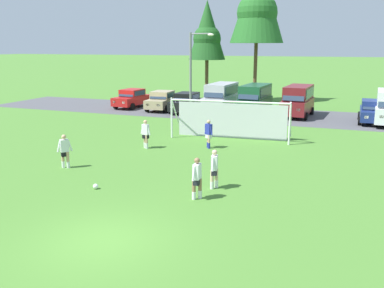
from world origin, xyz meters
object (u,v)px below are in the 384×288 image
object	(u,v)px
parked_car_slot_far_left	(132,98)
parked_car_slot_right	(298,100)
soccer_ball	(96,186)
player_striker_near	(214,169)
player_winger_left	(65,151)
street_lamp	(193,76)
parked_car_slot_center	(221,97)
parked_car_slot_far_right	(373,112)
parked_car_slot_center_left	(187,102)
player_winger_right	(209,134)
player_defender_far	(197,178)
parked_car_slot_center_right	(255,99)
soccer_goal	(231,118)
player_midfield_center	(146,134)
parked_car_slot_left	(162,101)

from	to	relation	value
parked_car_slot_far_left	parked_car_slot_right	world-z (taller)	parked_car_slot_right
parked_car_slot_right	parked_car_slot_far_left	bearing A→B (deg)	-178.55
soccer_ball	player_striker_near	xyz separation A→B (m)	(4.54, 1.82, 0.71)
player_winger_left	street_lamp	distance (m)	14.66
player_striker_near	parked_car_slot_center	xyz separation A→B (m)	(-5.60, 19.44, 0.52)
soccer_ball	player_striker_near	world-z (taller)	player_striker_near
soccer_ball	parked_car_slot_far_right	bearing A→B (deg)	61.06
parked_car_slot_center	street_lamp	size ratio (longest dim) A/B	0.73
parked_car_slot_far_left	street_lamp	world-z (taller)	street_lamp
parked_car_slot_center_left	soccer_ball	bearing A→B (deg)	-79.11
player_winger_right	player_striker_near	bearing A→B (deg)	-69.52
player_defender_far	player_winger_right	size ratio (longest dim) A/B	1.00
player_defender_far	parked_car_slot_right	world-z (taller)	parked_car_slot_right
parked_car_slot_center_right	parked_car_slot_right	distance (m)	3.53
player_defender_far	parked_car_slot_center	world-z (taller)	parked_car_slot_center
soccer_ball	parked_car_slot_center	world-z (taller)	parked_car_slot_center
parked_car_slot_center_left	street_lamp	distance (m)	4.84
player_defender_far	parked_car_slot_center_left	size ratio (longest dim) A/B	0.39
parked_car_slot_far_left	parked_car_slot_center	bearing A→B (deg)	1.97
soccer_goal	parked_car_slot_center	size ratio (longest dim) A/B	1.55
player_winger_right	parked_car_slot_center_left	distance (m)	13.15
parked_car_slot_center	soccer_goal	bearing A→B (deg)	-69.91
soccer_goal	parked_car_slot_center_left	xyz separation A→B (m)	(-6.46, 8.82, -0.42)
parked_car_slot_center	player_winger_left	bearing A→B (deg)	-95.99
player_winger_right	soccer_ball	bearing A→B (deg)	-104.15
player_midfield_center	player_winger_right	xyz separation A→B (m)	(3.34, 1.33, 0.00)
soccer_ball	player_defender_far	bearing A→B (deg)	5.44
player_winger_left	parked_car_slot_far_left	distance (m)	20.01
soccer_goal	parked_car_slot_center_left	size ratio (longest dim) A/B	1.79
player_midfield_center	player_winger_left	bearing A→B (deg)	-110.47
parked_car_slot_left	parked_car_slot_center	bearing A→B (deg)	8.38
parked_car_slot_left	soccer_ball	bearing A→B (deg)	-72.62
street_lamp	parked_car_slot_center_left	bearing A→B (deg)	118.46
soccer_ball	parked_car_slot_far_right	distance (m)	23.20
parked_car_slot_left	parked_car_slot_far_right	size ratio (longest dim) A/B	1.02
soccer_goal	parked_car_slot_center_right	xyz separation A→B (m)	(-0.61, 9.72, 0.05)
soccer_goal	street_lamp	size ratio (longest dim) A/B	1.13
soccer_goal	parked_car_slot_right	size ratio (longest dim) A/B	1.53
player_defender_far	parked_car_slot_center_right	world-z (taller)	parked_car_slot_center_right
parked_car_slot_far_left	parked_car_slot_center_left	size ratio (longest dim) A/B	1.03
parked_car_slot_center_right	parked_car_slot_far_right	size ratio (longest dim) A/B	1.17
player_winger_right	street_lamp	xyz separation A→B (m)	(-4.02, 8.13, 2.66)
soccer_ball	parked_car_slot_center_left	distance (m)	20.45
player_winger_left	parked_car_slot_far_left	xyz separation A→B (m)	(-6.71, 18.86, 0.05)
player_midfield_center	soccer_goal	bearing A→B (deg)	47.79
soccer_ball	parked_car_slot_right	bearing A→B (deg)	75.55
parked_car_slot_far_right	player_winger_left	bearing A→B (deg)	-128.16
parked_car_slot_center	street_lamp	distance (m)	5.31
player_defender_far	parked_car_slot_center_left	xyz separation A→B (m)	(-8.16, 19.66, 0.05)
parked_car_slot_left	parked_car_slot_center_right	size ratio (longest dim) A/B	0.87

